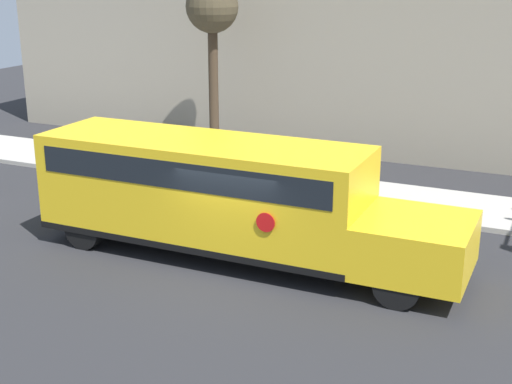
% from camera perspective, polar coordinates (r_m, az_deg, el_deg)
% --- Properties ---
extents(ground_plane, '(60.00, 60.00, 0.00)m').
position_cam_1_polar(ground_plane, '(16.94, -1.55, -6.23)').
color(ground_plane, '#28282B').
extents(sidewalk_strip, '(44.00, 3.00, 0.15)m').
position_cam_1_polar(sidewalk_strip, '(22.56, 5.68, 0.08)').
color(sidewalk_strip, '#B2ADA3').
rests_on(sidewalk_strip, ground).
extents(building_backdrop, '(32.00, 4.00, 8.29)m').
position_cam_1_polar(building_backdrop, '(27.89, 10.39, 11.81)').
color(building_backdrop, '#9E937F').
rests_on(building_backdrop, ground).
extents(school_bus, '(10.53, 2.57, 2.86)m').
position_cam_1_polar(school_bus, '(17.25, -2.70, 0.01)').
color(school_bus, yellow).
rests_on(school_bus, ground).
extents(tree_near_sidewalk, '(1.86, 1.86, 6.42)m').
position_cam_1_polar(tree_near_sidewalk, '(25.87, -3.52, 14.03)').
color(tree_near_sidewalk, '#423323').
rests_on(tree_near_sidewalk, ground).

